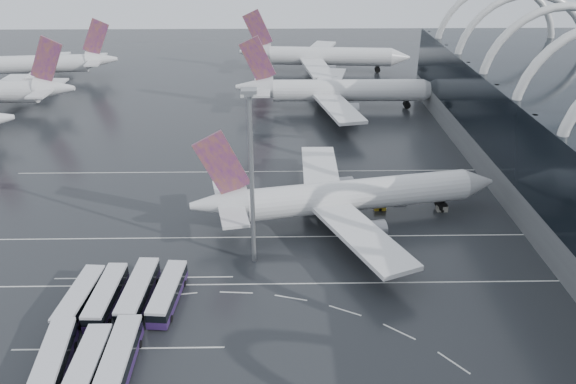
{
  "coord_description": "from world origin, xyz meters",
  "views": [
    {
      "loc": [
        -2.61,
        -73.22,
        51.53
      ],
      "look_at": [
        -1.02,
        15.77,
        7.0
      ],
      "focal_mm": 35.0,
      "sensor_mm": 36.0,
      "label": 1
    }
  ],
  "objects_px": {
    "jet_remote_far": "(52,64)",
    "gse_cart_belly_d": "(442,208)",
    "floodlight_mast": "(251,159)",
    "bus_row_far_a": "(53,363)",
    "bus_row_near_b": "(106,296)",
    "airliner_gate_b": "(337,91)",
    "gse_cart_belly_c": "(343,213)",
    "bus_row_far_b": "(86,371)",
    "airliner_gate_c": "(321,57)",
    "bus_row_near_a": "(80,299)",
    "bus_row_near_c": "(138,292)",
    "gse_cart_belly_e": "(369,192)",
    "airliner_main": "(344,197)",
    "bus_row_near_d": "(168,293)",
    "gse_cart_belly_a": "(380,207)",
    "gse_cart_belly_b": "(400,197)",
    "bus_row_far_c": "(119,361)"
  },
  "relations": [
    {
      "from": "airliner_gate_b",
      "to": "airliner_gate_c",
      "type": "distance_m",
      "value": 42.34
    },
    {
      "from": "jet_remote_far",
      "to": "floodlight_mast",
      "type": "bearing_deg",
      "value": 117.17
    },
    {
      "from": "floodlight_mast",
      "to": "gse_cart_belly_d",
      "type": "distance_m",
      "value": 42.94
    },
    {
      "from": "bus_row_near_b",
      "to": "gse_cart_belly_d",
      "type": "height_order",
      "value": "bus_row_near_b"
    },
    {
      "from": "airliner_main",
      "to": "jet_remote_far",
      "type": "xyz_separation_m",
      "value": [
        -88.98,
        100.65,
        0.29
      ]
    },
    {
      "from": "bus_row_far_a",
      "to": "gse_cart_belly_e",
      "type": "xyz_separation_m",
      "value": [
        46.31,
        49.03,
        -1.32
      ]
    },
    {
      "from": "bus_row_near_c",
      "to": "gse_cart_belly_e",
      "type": "height_order",
      "value": "bus_row_near_c"
    },
    {
      "from": "gse_cart_belly_a",
      "to": "gse_cart_belly_b",
      "type": "relative_size",
      "value": 0.93
    },
    {
      "from": "airliner_gate_c",
      "to": "bus_row_far_a",
      "type": "bearing_deg",
      "value": -101.52
    },
    {
      "from": "gse_cart_belly_c",
      "to": "bus_row_far_b",
      "type": "bearing_deg",
      "value": -130.76
    },
    {
      "from": "airliner_gate_c",
      "to": "gse_cart_belly_b",
      "type": "distance_m",
      "value": 101.07
    },
    {
      "from": "bus_row_near_d",
      "to": "gse_cart_belly_b",
      "type": "xyz_separation_m",
      "value": [
        40.55,
        32.16,
        -1.09
      ]
    },
    {
      "from": "jet_remote_far",
      "to": "gse_cart_belly_c",
      "type": "height_order",
      "value": "jet_remote_far"
    },
    {
      "from": "airliner_gate_c",
      "to": "bus_row_far_b",
      "type": "relative_size",
      "value": 4.42
    },
    {
      "from": "gse_cart_belly_e",
      "to": "bus_row_near_d",
      "type": "bearing_deg",
      "value": -134.82
    },
    {
      "from": "bus_row_near_c",
      "to": "airliner_gate_c",
      "type": "bearing_deg",
      "value": -12.29
    },
    {
      "from": "bus_row_near_b",
      "to": "bus_row_far_a",
      "type": "distance_m",
      "value": 13.76
    },
    {
      "from": "airliner_main",
      "to": "airliner_gate_c",
      "type": "xyz_separation_m",
      "value": [
        3.55,
        108.57,
        0.5
      ]
    },
    {
      "from": "bus_row_near_a",
      "to": "bus_row_far_c",
      "type": "bearing_deg",
      "value": -140.82
    },
    {
      "from": "airliner_gate_c",
      "to": "jet_remote_far",
      "type": "relative_size",
      "value": 1.31
    },
    {
      "from": "jet_remote_far",
      "to": "gse_cart_belly_d",
      "type": "bearing_deg",
      "value": 132.6
    },
    {
      "from": "gse_cart_belly_b",
      "to": "jet_remote_far",
      "type": "bearing_deg",
      "value": 137.57
    },
    {
      "from": "airliner_gate_b",
      "to": "gse_cart_belly_d",
      "type": "xyz_separation_m",
      "value": [
        14.28,
        -62.94,
        -4.72
      ]
    },
    {
      "from": "bus_row_near_c",
      "to": "airliner_main",
      "type": "bearing_deg",
      "value": -50.65
    },
    {
      "from": "bus_row_near_d",
      "to": "jet_remote_far",
      "type": "bearing_deg",
      "value": 30.72
    },
    {
      "from": "bus_row_near_c",
      "to": "gse_cart_belly_a",
      "type": "distance_m",
      "value": 49.04
    },
    {
      "from": "jet_remote_far",
      "to": "gse_cart_belly_a",
      "type": "bearing_deg",
      "value": 129.55
    },
    {
      "from": "airliner_gate_b",
      "to": "bus_row_far_b",
      "type": "bearing_deg",
      "value": -110.69
    },
    {
      "from": "bus_row_near_d",
      "to": "bus_row_far_a",
      "type": "xyz_separation_m",
      "value": [
        -11.63,
        -14.12,
        0.1
      ]
    },
    {
      "from": "bus_row_far_c",
      "to": "gse_cart_belly_e",
      "type": "height_order",
      "value": "bus_row_far_c"
    },
    {
      "from": "floodlight_mast",
      "to": "gse_cart_belly_b",
      "type": "xyz_separation_m",
      "value": [
        28.36,
        21.2,
        -17.59
      ]
    },
    {
      "from": "gse_cart_belly_a",
      "to": "bus_row_far_c",
      "type": "bearing_deg",
      "value": -133.06
    },
    {
      "from": "bus_row_near_b",
      "to": "bus_row_near_c",
      "type": "relative_size",
      "value": 0.95
    },
    {
      "from": "airliner_main",
      "to": "gse_cart_belly_e",
      "type": "relative_size",
      "value": 29.51
    },
    {
      "from": "bus_row_near_b",
      "to": "gse_cart_belly_a",
      "type": "distance_m",
      "value": 53.2
    },
    {
      "from": "airliner_gate_b",
      "to": "gse_cart_belly_d",
      "type": "distance_m",
      "value": 64.71
    },
    {
      "from": "airliner_gate_b",
      "to": "gse_cart_belly_a",
      "type": "height_order",
      "value": "airliner_gate_b"
    },
    {
      "from": "airliner_gate_c",
      "to": "bus_row_near_a",
      "type": "bearing_deg",
      "value": -103.27
    },
    {
      "from": "bus_row_near_a",
      "to": "bus_row_far_a",
      "type": "bearing_deg",
      "value": -172.25
    },
    {
      "from": "airliner_gate_b",
      "to": "bus_row_far_a",
      "type": "height_order",
      "value": "airliner_gate_b"
    },
    {
      "from": "gse_cart_belly_c",
      "to": "airliner_main",
      "type": "bearing_deg",
      "value": -98.53
    },
    {
      "from": "bus_row_near_a",
      "to": "bus_row_far_b",
      "type": "height_order",
      "value": "bus_row_far_b"
    },
    {
      "from": "bus_row_far_a",
      "to": "floodlight_mast",
      "type": "distance_m",
      "value": 38.27
    },
    {
      "from": "bus_row_near_c",
      "to": "gse_cart_belly_e",
      "type": "bearing_deg",
      "value": -45.4
    },
    {
      "from": "airliner_gate_b",
      "to": "bus_row_far_b",
      "type": "xyz_separation_m",
      "value": [
        -40.52,
        -105.94,
        -3.42
      ]
    },
    {
      "from": "bus_row_near_b",
      "to": "bus_row_near_c",
      "type": "height_order",
      "value": "bus_row_near_c"
    },
    {
      "from": "airliner_main",
      "to": "gse_cart_belly_a",
      "type": "height_order",
      "value": "airliner_main"
    },
    {
      "from": "bus_row_far_b",
      "to": "gse_cart_belly_b",
      "type": "bearing_deg",
      "value": -44.96
    },
    {
      "from": "bus_row_near_a",
      "to": "bus_row_far_c",
      "type": "relative_size",
      "value": 0.96
    },
    {
      "from": "floodlight_mast",
      "to": "gse_cart_belly_d",
      "type": "xyz_separation_m",
      "value": [
        35.47,
        16.52,
        -17.69
      ]
    }
  ]
}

